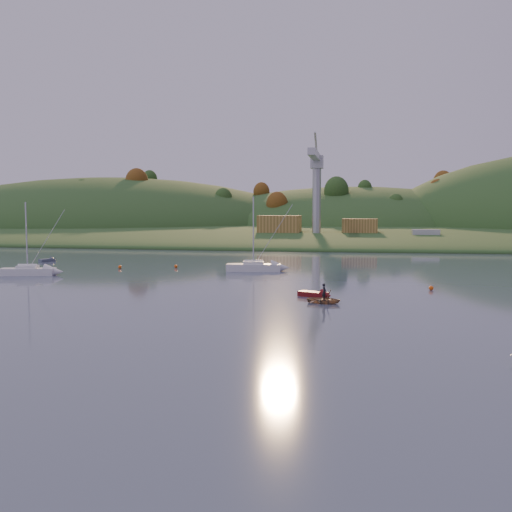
% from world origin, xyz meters
% --- Properties ---
extents(ground, '(500.00, 500.00, 0.00)m').
position_xyz_m(ground, '(0.00, 0.00, 0.00)').
color(ground, '#334153').
rests_on(ground, ground).
extents(far_shore, '(620.00, 220.00, 1.50)m').
position_xyz_m(far_shore, '(0.00, 230.00, 0.00)').
color(far_shore, '#2D5321').
rests_on(far_shore, ground).
extents(shore_slope, '(640.00, 150.00, 7.00)m').
position_xyz_m(shore_slope, '(0.00, 165.00, 0.00)').
color(shore_slope, '#2D5321').
rests_on(shore_slope, ground).
extents(hill_left, '(170.00, 140.00, 44.00)m').
position_xyz_m(hill_left, '(-90.00, 200.00, 0.00)').
color(hill_left, '#2D5321').
rests_on(hill_left, ground).
extents(hill_center, '(140.00, 120.00, 36.00)m').
position_xyz_m(hill_center, '(10.00, 210.00, 0.00)').
color(hill_center, '#2D5321').
rests_on(hill_center, ground).
extents(hillside_trees, '(280.00, 50.00, 32.00)m').
position_xyz_m(hillside_trees, '(0.00, 185.00, 0.00)').
color(hillside_trees, '#204518').
rests_on(hillside_trees, ground).
extents(wharf, '(42.00, 16.00, 2.40)m').
position_xyz_m(wharf, '(5.00, 122.00, 1.20)').
color(wharf, slate).
rests_on(wharf, ground).
extents(shed_west, '(11.00, 8.00, 4.80)m').
position_xyz_m(shed_west, '(-8.00, 123.00, 4.80)').
color(shed_west, olive).
rests_on(shed_west, wharf).
extents(shed_east, '(9.00, 7.00, 4.00)m').
position_xyz_m(shed_east, '(13.00, 124.00, 4.40)').
color(shed_east, olive).
rests_on(shed_east, wharf).
extents(dock_crane, '(3.20, 28.00, 20.30)m').
position_xyz_m(dock_crane, '(2.00, 118.39, 17.17)').
color(dock_crane, '#B7B7BC').
rests_on(dock_crane, wharf).
extents(sailboat_near, '(7.34, 3.55, 9.79)m').
position_xyz_m(sailboat_near, '(-30.98, 41.65, 0.66)').
color(sailboat_near, white).
rests_on(sailboat_near, ground).
extents(sailboat_far, '(7.90, 3.35, 10.62)m').
position_xyz_m(sailboat_far, '(-2.14, 52.01, 0.70)').
color(sailboat_far, silver).
rests_on(sailboat_far, ground).
extents(canoe, '(3.59, 2.87, 0.66)m').
position_xyz_m(canoe, '(9.42, 25.76, 0.33)').
color(canoe, '#A07A58').
rests_on(canoe, ground).
extents(paddler, '(0.50, 0.65, 1.62)m').
position_xyz_m(paddler, '(9.42, 25.76, 0.81)').
color(paddler, black).
rests_on(paddler, ground).
extents(red_tender, '(3.74, 2.68, 1.22)m').
position_xyz_m(red_tender, '(8.71, 29.38, 0.25)').
color(red_tender, '#620E10').
rests_on(red_tender, ground).
extents(grey_dinghy, '(2.43, 3.18, 1.13)m').
position_xyz_m(grey_dinghy, '(-39.11, 61.42, 0.23)').
color(grey_dinghy, '#4E5B67').
rests_on(grey_dinghy, ground).
extents(work_vessel, '(15.33, 5.77, 3.91)m').
position_xyz_m(work_vessel, '(29.02, 118.00, 1.39)').
color(work_vessel, slate).
rests_on(work_vessel, ground).
extents(buoy_1, '(0.50, 0.50, 0.50)m').
position_xyz_m(buoy_1, '(20.43, 36.45, 0.25)').
color(buoy_1, '#F9560D').
rests_on(buoy_1, ground).
extents(buoy_2, '(0.50, 0.50, 0.50)m').
position_xyz_m(buoy_2, '(-22.47, 52.17, 0.25)').
color(buoy_2, '#F9560D').
rests_on(buoy_2, ground).
extents(buoy_3, '(0.50, 0.50, 0.50)m').
position_xyz_m(buoy_3, '(-5.06, 51.22, 0.25)').
color(buoy_3, '#F9560D').
rests_on(buoy_3, ground).
extents(buoy_4, '(0.50, 0.50, 0.50)m').
position_xyz_m(buoy_4, '(-14.52, 54.58, 0.25)').
color(buoy_4, '#F9560D').
rests_on(buoy_4, ground).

